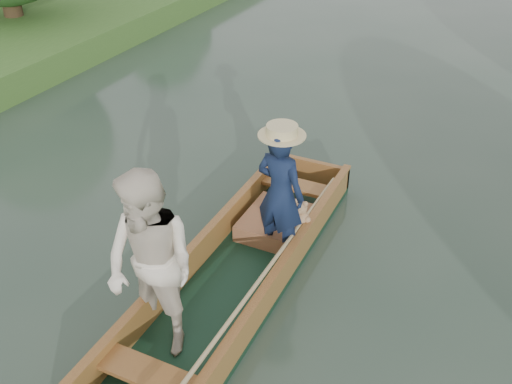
% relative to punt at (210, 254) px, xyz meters
% --- Properties ---
extents(ground, '(120.00, 120.00, 0.00)m').
position_rel_punt_xyz_m(ground, '(0.08, 0.33, -0.71)').
color(ground, '#283D30').
rests_on(ground, ground).
extents(punt, '(1.35, 5.00, 2.01)m').
position_rel_punt_xyz_m(punt, '(0.00, 0.00, 0.00)').
color(punt, '#133220').
rests_on(punt, ground).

